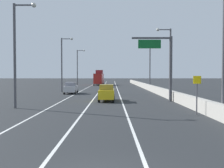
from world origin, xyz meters
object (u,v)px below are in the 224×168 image
lamp_post_left_far (80,65)px  speed_advisory_sign (198,92)px  overhead_sign_gantry (166,60)px  car_silver_2 (72,88)px  box_truck (100,78)px  lamp_post_left_mid (65,61)px  lamp_post_right_second (170,57)px  lamp_post_left_near (19,48)px  lamp_post_right_near (222,39)px  car_yellow_1 (108,93)px  lamp_post_right_third (150,63)px  car_red_0 (102,81)px

lamp_post_left_far → speed_advisory_sign: bearing=-73.4°
overhead_sign_gantry → car_silver_2: size_ratio=1.56×
overhead_sign_gantry → box_truck: size_ratio=0.76×
lamp_post_left_mid → car_silver_2: size_ratio=2.01×
lamp_post_right_second → lamp_post_left_near: bearing=-140.7°
lamp_post_left_far → box_truck: bearing=62.6°
lamp_post_right_near → car_yellow_1: lamp_post_right_near is taller
overhead_sign_gantry → lamp_post_left_far: 43.29m
speed_advisory_sign → lamp_post_right_third: size_ratio=0.31×
lamp_post_right_near → lamp_post_left_far: same height
lamp_post_right_second → car_silver_2: (-14.68, 5.92, -4.63)m
speed_advisory_sign → lamp_post_left_near: bearing=164.0°
car_red_0 → car_silver_2: size_ratio=0.99×
overhead_sign_gantry → car_silver_2: 18.65m
overhead_sign_gantry → lamp_post_right_third: 26.86m
car_yellow_1 → lamp_post_left_far: bearing=101.6°
lamp_post_right_near → car_silver_2: bearing=119.1°
overhead_sign_gantry → lamp_post_left_near: size_ratio=0.78×
speed_advisory_sign → car_silver_2: speed_advisory_sign is taller
lamp_post_left_far → car_yellow_1: 41.33m
speed_advisory_sign → lamp_post_right_near: (1.07, -1.68, 3.80)m
lamp_post_left_near → car_yellow_1: 11.52m
overhead_sign_gantry → car_yellow_1: bearing=176.5°
lamp_post_right_third → lamp_post_left_mid: same height
speed_advisory_sign → lamp_post_right_near: bearing=-57.6°
lamp_post_right_third → car_red_0: bearing=109.7°
overhead_sign_gantry → lamp_post_right_near: lamp_post_right_near is taller
car_silver_2 → speed_advisory_sign: bearing=-61.1°
car_red_0 → car_yellow_1: size_ratio=1.03×
speed_advisory_sign → car_yellow_1: 13.27m
car_red_0 → car_yellow_1: bearing=-86.8°
lamp_post_right_near → lamp_post_right_third: bearing=89.6°
lamp_post_right_near → car_red_0: lamp_post_right_near is taller
lamp_post_right_near → lamp_post_left_mid: (-16.20, 29.55, 0.00)m
lamp_post_right_near → lamp_post_left_far: 55.58m
car_red_0 → car_silver_2: 46.60m
lamp_post_left_far → box_truck: lamp_post_left_far is taller
car_yellow_1 → car_silver_2: car_yellow_1 is taller
lamp_post_left_mid → box_truck: 33.62m
lamp_post_right_near → box_truck: size_ratio=0.97×
car_silver_2 → box_truck: box_truck is taller
lamp_post_left_mid → car_red_0: size_ratio=2.03×
lamp_post_right_near → lamp_post_right_third: 39.25m
lamp_post_right_second → lamp_post_right_third: bearing=90.5°
car_red_0 → overhead_sign_gantry: bearing=-80.5°
lamp_post_right_second → speed_advisory_sign: bearing=-94.8°
lamp_post_right_near → lamp_post_left_mid: 33.70m
lamp_post_right_second → car_yellow_1: lamp_post_right_second is taller
lamp_post_right_second → lamp_post_left_near: (-16.63, -13.63, 0.00)m
lamp_post_left_mid → car_red_0: lamp_post_left_mid is taller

